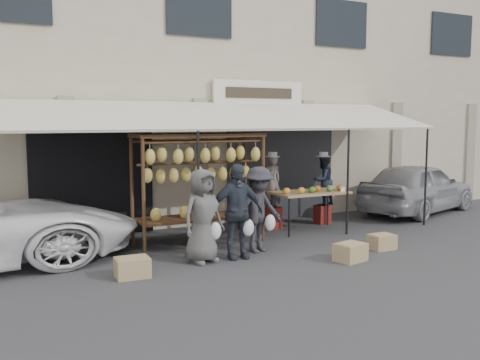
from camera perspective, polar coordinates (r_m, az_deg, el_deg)
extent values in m
plane|color=#2D2D30|center=(9.75, 3.72, -8.45)|extent=(90.00, 90.00, 0.00)
cube|color=beige|center=(15.42, -8.63, 10.06)|extent=(24.00, 6.00, 7.00)
cube|color=#232328|center=(13.58, 4.43, 1.12)|extent=(3.00, 0.10, 2.50)
cube|color=black|center=(11.88, -15.42, 0.15)|extent=(2.60, 0.10, 2.50)
cube|color=silver|center=(13.14, 1.98, 9.25)|extent=(2.40, 0.10, 0.60)
cube|color=beige|center=(11.47, -2.02, 6.92)|extent=(10.00, 2.34, 0.63)
cylinder|color=black|center=(10.10, -4.45, -1.27)|extent=(0.05, 0.05, 2.30)
cylinder|color=black|center=(11.86, 11.42, -0.24)|extent=(0.05, 0.05, 2.30)
cylinder|color=black|center=(13.39, 19.21, 0.28)|extent=(0.05, 0.05, 2.30)
cylinder|color=#482F1A|center=(9.94, -10.25, -1.77)|extent=(0.07, 0.07, 2.20)
cylinder|color=#482F1A|center=(10.89, 2.47, -0.96)|extent=(0.07, 0.07, 2.20)
cylinder|color=#482F1A|center=(10.70, -11.46, -1.22)|extent=(0.07, 0.07, 2.20)
cylinder|color=#482F1A|center=(11.59, 0.55, -0.51)|extent=(0.07, 0.07, 2.20)
cube|color=#482F1A|center=(10.63, -4.48, 4.79)|extent=(2.60, 0.90, 0.07)
cylinder|color=#482F1A|center=(10.31, -3.74, 4.08)|extent=(2.50, 0.05, 0.05)
cylinder|color=#482F1A|center=(10.96, -5.16, 4.20)|extent=(2.50, 0.05, 0.05)
cylinder|color=#482F1A|center=(10.66, -4.45, 1.83)|extent=(2.50, 0.05, 0.05)
cube|color=#482F1A|center=(10.80, -4.40, -3.99)|extent=(2.50, 0.80, 0.05)
ellipsoid|color=#EDCB58|center=(9.95, -9.59, 2.45)|extent=(0.20, 0.18, 0.30)
ellipsoid|color=#EDCB58|center=(10.17, -8.35, 2.74)|extent=(0.20, 0.18, 0.30)
ellipsoid|color=#EDCB58|center=(10.12, -6.60, 2.48)|extent=(0.20, 0.18, 0.30)
ellipsoid|color=#EDCB58|center=(10.36, -5.46, 2.75)|extent=(0.20, 0.18, 0.30)
ellipsoid|color=#EDCB58|center=(10.32, -3.73, 2.62)|extent=(0.20, 0.18, 0.30)
ellipsoid|color=#EDCB58|center=(10.57, -2.67, 2.85)|extent=(0.20, 0.18, 0.30)
ellipsoid|color=#EDCB58|center=(10.55, -0.97, 2.69)|extent=(0.20, 0.18, 0.30)
ellipsoid|color=#EDCB58|center=(10.80, 0.00, 2.97)|extent=(0.20, 0.18, 0.30)
ellipsoid|color=#EDCB58|center=(10.80, 1.66, 2.77)|extent=(0.20, 0.18, 0.30)
ellipsoid|color=#EDCB58|center=(10.33, -9.85, 0.49)|extent=(0.20, 0.18, 0.30)
ellipsoid|color=#EDCB58|center=(10.41, -8.46, 0.43)|extent=(0.20, 0.18, 0.30)
ellipsoid|color=#EDCB58|center=(10.49, -7.10, 0.48)|extent=(0.20, 0.18, 0.30)
ellipsoid|color=#EDCB58|center=(10.58, -5.76, 0.57)|extent=(0.20, 0.18, 0.30)
ellipsoid|color=#EDCB58|center=(10.68, -4.45, 0.75)|extent=(0.20, 0.18, 0.30)
ellipsoid|color=#EDCB58|center=(10.78, -3.15, 0.64)|extent=(0.20, 0.18, 0.30)
ellipsoid|color=#EDCB58|center=(10.89, -1.88, 0.64)|extent=(0.20, 0.18, 0.30)
ellipsoid|color=#EDCB58|center=(11.00, -0.64, 0.72)|extent=(0.20, 0.18, 0.30)
ellipsoid|color=#EDCB58|center=(11.12, 0.58, 0.81)|extent=(0.20, 0.18, 0.30)
cube|color=tan|center=(12.14, 7.46, -1.32)|extent=(1.70, 0.90, 0.05)
cylinder|color=black|center=(11.49, 5.26, -4.01)|extent=(0.04, 0.04, 0.85)
cylinder|color=black|center=(12.36, 11.35, -3.37)|extent=(0.04, 0.04, 0.85)
cylinder|color=black|center=(12.12, 3.42, -3.45)|extent=(0.04, 0.04, 0.85)
cylinder|color=black|center=(12.94, 9.34, -2.89)|extent=(0.04, 0.04, 0.85)
ellipsoid|color=orange|center=(11.63, 4.97, -1.16)|extent=(0.18, 0.14, 0.14)
ellipsoid|color=orange|center=(11.74, 6.55, -1.11)|extent=(0.18, 0.14, 0.14)
ellipsoid|color=#477226|center=(11.88, 7.71, -1.03)|extent=(0.18, 0.14, 0.14)
ellipsoid|color=#B25919|center=(12.11, 8.23, -0.90)|extent=(0.18, 0.14, 0.14)
ellipsoid|color=#598C33|center=(12.19, 9.57, -0.88)|extent=(0.18, 0.14, 0.14)
ellipsoid|color=#B25919|center=(12.34, 10.63, -0.81)|extent=(0.18, 0.14, 0.14)
imported|color=slate|center=(12.30, 3.46, -0.14)|extent=(0.46, 0.32, 1.20)
imported|color=#1D2534|center=(13.03, 8.84, -0.02)|extent=(0.68, 0.58, 1.22)
imported|color=#535250|center=(9.39, -4.01, -3.83)|extent=(0.93, 0.73, 1.66)
imported|color=#303542|center=(9.64, -0.41, -3.36)|extent=(1.04, 0.50, 1.72)
imported|color=#2D2C32|center=(10.12, 2.01, -3.17)|extent=(1.16, 0.83, 1.63)
cube|color=maroon|center=(12.43, 3.44, -4.03)|extent=(0.43, 0.43, 0.50)
cube|color=maroon|center=(13.14, 8.78, -3.63)|extent=(0.33, 0.33, 0.45)
cube|color=tan|center=(9.78, 11.69, -7.55)|extent=(0.61, 0.51, 0.32)
cube|color=tan|center=(10.80, 14.88, -6.40)|extent=(0.48, 0.37, 0.29)
cube|color=tan|center=(8.80, -11.40, -9.13)|extent=(0.55, 0.43, 0.32)
imported|color=#9D9EA3|center=(15.17, 18.43, -0.76)|extent=(4.35, 2.79, 1.38)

